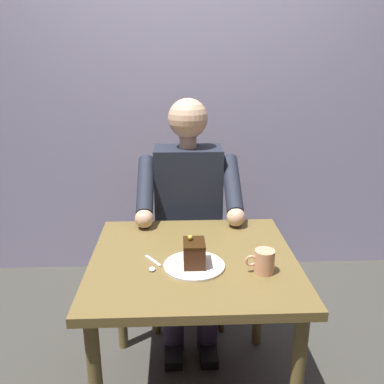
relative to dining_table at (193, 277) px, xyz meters
name	(u,v)px	position (x,y,z in m)	size (l,w,h in m)	color
cafe_rear_panel	(184,54)	(0.00, -1.29, 0.89)	(6.40, 0.12, 3.00)	#A19BBB
dining_table	(193,277)	(0.00, 0.00, 0.00)	(0.84, 0.79, 0.70)	brown
chair	(188,233)	(0.00, -0.70, -0.11)	(0.42, 0.42, 0.90)	brown
seated_person	(189,216)	(0.00, -0.53, 0.06)	(0.53, 0.58, 1.29)	#212632
dessert_plate	(194,266)	(0.00, 0.08, 0.10)	(0.24, 0.24, 0.01)	silver
cake_slice	(193,253)	(0.00, 0.08, 0.15)	(0.08, 0.11, 0.12)	#412314
coffee_cup	(264,261)	(-0.26, 0.13, 0.14)	(0.11, 0.08, 0.09)	tan
dessert_spoon	(153,265)	(0.16, 0.07, 0.10)	(0.07, 0.14, 0.01)	silver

